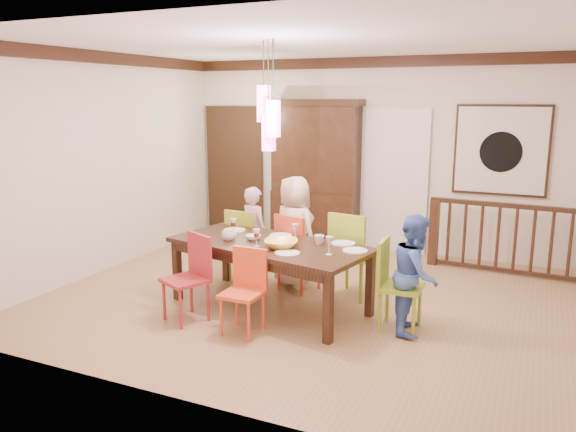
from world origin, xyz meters
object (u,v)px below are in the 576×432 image
at_px(chair_end_right, 401,279).
at_px(balustrade, 507,237).
at_px(person_end_right, 415,274).
at_px(person_far_mid, 294,232).
at_px(chair_far_left, 248,239).
at_px(dining_table, 270,250).
at_px(person_far_left, 254,233).
at_px(china_hutch, 316,174).

height_order(chair_end_right, balustrade, balustrade).
distance_m(balustrade, person_end_right, 2.48).
bearing_deg(chair_end_right, person_far_mid, 60.50).
relative_size(chair_far_left, balustrade, 0.46).
height_order(chair_far_left, person_end_right, person_end_right).
xyz_separation_m(dining_table, chair_far_left, (-0.70, 0.79, -0.14)).
bearing_deg(person_end_right, dining_table, 83.46).
bearing_deg(person_far_left, dining_table, 148.65).
bearing_deg(person_far_left, person_far_mid, -162.65).
relative_size(balustrade, person_far_left, 1.69).
relative_size(china_hutch, balustrade, 1.12).
xyz_separation_m(dining_table, balustrade, (2.32, 2.39, -0.17)).
relative_size(chair_end_right, person_end_right, 0.77).
distance_m(chair_end_right, person_far_left, 2.28).
relative_size(china_hutch, person_end_right, 1.91).
height_order(chair_end_right, china_hutch, china_hutch).
bearing_deg(china_hutch, person_far_left, -93.11).
bearing_deg(person_far_mid, chair_end_right, 174.09).
bearing_deg(person_far_left, chair_far_left, 74.31).
bearing_deg(person_end_right, china_hutch, 31.21).
height_order(dining_table, chair_far_left, chair_far_left).
distance_m(chair_end_right, china_hutch, 3.45).
relative_size(dining_table, chair_far_left, 2.55).
height_order(person_far_left, person_far_mid, person_far_mid).
xyz_separation_m(balustrade, person_far_left, (-2.96, -1.53, 0.10)).
height_order(chair_far_left, china_hutch, china_hutch).
height_order(balustrade, person_end_right, person_end_right).
distance_m(chair_end_right, person_end_right, 0.15).
xyz_separation_m(person_far_left, person_far_mid, (0.59, -0.05, 0.09)).
bearing_deg(dining_table, balustrade, 57.34).
bearing_deg(balustrade, chair_far_left, -148.57).
relative_size(person_far_left, person_far_mid, 0.87).
bearing_deg(person_far_mid, person_far_left, 17.58).
xyz_separation_m(dining_table, person_far_mid, (-0.06, 0.81, 0.02)).
bearing_deg(person_end_right, chair_end_right, 88.56).
xyz_separation_m(china_hutch, person_far_mid, (0.48, -1.92, -0.46)).
distance_m(dining_table, chair_end_right, 1.48).
height_order(chair_far_left, balustrade, balustrade).
height_order(chair_end_right, person_far_left, person_far_left).
xyz_separation_m(china_hutch, balustrade, (2.86, -0.35, -0.65)).
bearing_deg(china_hutch, chair_far_left, -94.63).
bearing_deg(china_hutch, person_end_right, -51.73).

